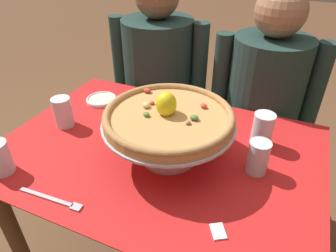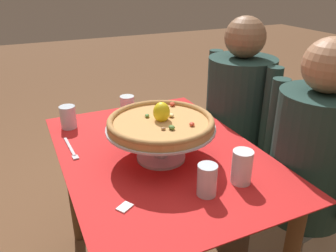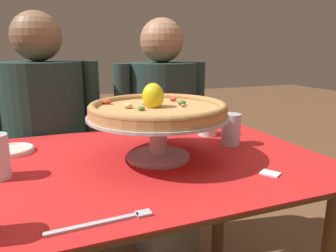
# 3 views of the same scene
# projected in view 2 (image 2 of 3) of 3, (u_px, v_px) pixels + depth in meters

# --- Properties ---
(dining_table) EXTENTS (1.13, 0.81, 0.76)m
(dining_table) POSITION_uv_depth(u_px,v_px,m) (160.00, 177.00, 1.50)
(dining_table) COLOR brown
(dining_table) RESTS_ON ground
(pizza_stand) EXTENTS (0.44, 0.44, 0.14)m
(pizza_stand) POSITION_uv_depth(u_px,v_px,m) (161.00, 136.00, 1.36)
(pizza_stand) COLOR #B7B7C1
(pizza_stand) RESTS_ON dining_table
(pizza) EXTENTS (0.42, 0.42, 0.10)m
(pizza) POSITION_uv_depth(u_px,v_px,m) (161.00, 122.00, 1.33)
(pizza) COLOR tan
(pizza) RESTS_ON pizza_stand
(water_glass_side_right) EXTENTS (0.07, 0.07, 0.11)m
(water_glass_side_right) POSITION_uv_depth(u_px,v_px,m) (207.00, 182.00, 1.15)
(water_glass_side_right) COLOR silver
(water_glass_side_right) RESTS_ON dining_table
(water_glass_back_right) EXTENTS (0.07, 0.07, 0.13)m
(water_glass_back_right) POSITION_uv_depth(u_px,v_px,m) (242.00, 169.00, 1.22)
(water_glass_back_right) COLOR white
(water_glass_back_right) RESTS_ON dining_table
(water_glass_front_left) EXTENTS (0.08, 0.08, 0.11)m
(water_glass_front_left) POSITION_uv_depth(u_px,v_px,m) (68.00, 118.00, 1.65)
(water_glass_front_left) COLOR silver
(water_glass_front_left) RESTS_ON dining_table
(water_glass_side_left) EXTENTS (0.07, 0.07, 0.12)m
(water_glass_side_left) POSITION_uv_depth(u_px,v_px,m) (128.00, 108.00, 1.76)
(water_glass_side_left) COLOR silver
(water_glass_side_left) RESTS_ON dining_table
(side_plate) EXTENTS (0.14, 0.14, 0.02)m
(side_plate) POSITION_uv_depth(u_px,v_px,m) (168.00, 111.00, 1.84)
(side_plate) COLOR silver
(side_plate) RESTS_ON dining_table
(dinner_fork) EXTENTS (0.22, 0.03, 0.01)m
(dinner_fork) POSITION_uv_depth(u_px,v_px,m) (71.00, 149.00, 1.46)
(dinner_fork) COLOR #B7B7C1
(dinner_fork) RESTS_ON dining_table
(sugar_packet) EXTENTS (0.06, 0.06, 0.00)m
(sugar_packet) POSITION_uv_depth(u_px,v_px,m) (125.00, 207.00, 1.10)
(sugar_packet) COLOR white
(sugar_packet) RESTS_ON dining_table
(diner_left) EXTENTS (0.52, 0.41, 1.26)m
(diner_left) POSITION_uv_depth(u_px,v_px,m) (237.00, 129.00, 1.96)
(diner_left) COLOR navy
(diner_left) RESTS_ON ground
(diner_right) EXTENTS (0.50, 0.39, 1.24)m
(diner_right) POSITION_uv_depth(u_px,v_px,m) (307.00, 183.00, 1.49)
(diner_right) COLOR gray
(diner_right) RESTS_ON ground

